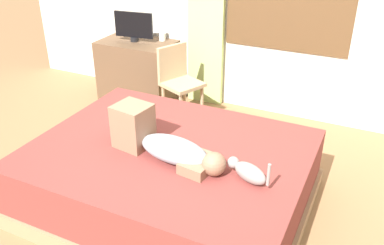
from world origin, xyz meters
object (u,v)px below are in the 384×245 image
person_lying (163,142)px  desk (138,71)px  cat (248,172)px  cup (162,37)px  tv_monitor (134,26)px  bed (170,177)px  chair_by_desk (178,78)px

person_lying → desk: 2.28m
cat → cup: cup is taller
person_lying → tv_monitor: size_ratio=1.96×
bed → cup: 2.22m
bed → cup: size_ratio=23.45×
cat → tv_monitor: size_ratio=0.70×
person_lying → chair_by_desk: 1.62m
bed → cup: cup is taller
cup → chair_by_desk: 0.73m
bed → person_lying: size_ratio=2.28×
desk → chair_by_desk: 0.81m
cat → cup: (-1.77, 1.99, 0.18)m
desk → cup: 0.52m
tv_monitor → desk: bearing=0.0°
person_lying → bed: bearing=96.8°
desk → cat: bearing=-41.8°
cat → bed: bearing=168.8°
cat → desk: cat is taller
chair_by_desk → cat: bearing=-48.9°
chair_by_desk → desk: bearing=156.3°
bed → tv_monitor: 2.28m
person_lying → tv_monitor: 2.29m
desk → chair_by_desk: size_ratio=1.05×
desk → cup: size_ratio=9.82×
cat → chair_by_desk: bearing=131.1°
person_lying → cat: bearing=-1.8°
person_lying → cup: (-1.11, 1.97, 0.14)m
person_lying → cup: 2.27m
cup → person_lying: bearing=-60.7°
tv_monitor → chair_by_desk: (0.75, -0.32, -0.41)m
tv_monitor → cup: size_ratio=5.24×
cat → chair_by_desk: 2.00m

